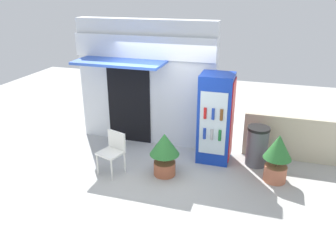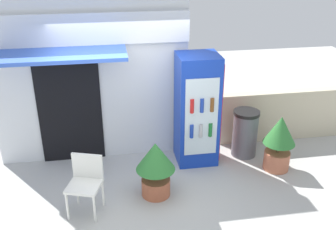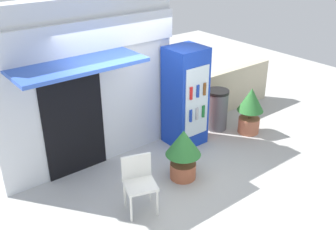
{
  "view_description": "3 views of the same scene",
  "coord_description": "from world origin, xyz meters",
  "px_view_note": "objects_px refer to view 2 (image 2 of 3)",
  "views": [
    {
      "loc": [
        2.09,
        -5.73,
        3.64
      ],
      "look_at": [
        0.24,
        0.41,
        1.17
      ],
      "focal_mm": 35.39,
      "sensor_mm": 36.0,
      "label": 1
    },
    {
      "loc": [
        -0.35,
        -5.09,
        3.76
      ],
      "look_at": [
        0.56,
        0.41,
        1.18
      ],
      "focal_mm": 41.73,
      "sensor_mm": 36.0,
      "label": 2
    },
    {
      "loc": [
        -3.41,
        -4.25,
        3.91
      ],
      "look_at": [
        0.19,
        0.29,
        1.13
      ],
      "focal_mm": 41.2,
      "sensor_mm": 36.0,
      "label": 3
    }
  ],
  "objects_px": {
    "drink_cooler": "(197,110)",
    "potted_plant_near_shop": "(156,164)",
    "trash_bin": "(245,133)",
    "potted_plant_curbside": "(279,139)",
    "plastic_chair": "(86,179)"
  },
  "relations": [
    {
      "from": "potted_plant_curbside",
      "to": "plastic_chair",
      "type": "bearing_deg",
      "value": -169.4
    },
    {
      "from": "drink_cooler",
      "to": "potted_plant_curbside",
      "type": "xyz_separation_m",
      "value": [
        1.32,
        -0.55,
        -0.41
      ]
    },
    {
      "from": "plastic_chair",
      "to": "potted_plant_curbside",
      "type": "bearing_deg",
      "value": 10.6
    },
    {
      "from": "potted_plant_curbside",
      "to": "drink_cooler",
      "type": "bearing_deg",
      "value": 157.62
    },
    {
      "from": "plastic_chair",
      "to": "trash_bin",
      "type": "distance_m",
      "value": 3.08
    },
    {
      "from": "plastic_chair",
      "to": "potted_plant_near_shop",
      "type": "height_order",
      "value": "potted_plant_near_shop"
    },
    {
      "from": "drink_cooler",
      "to": "potted_plant_curbside",
      "type": "distance_m",
      "value": 1.49
    },
    {
      "from": "plastic_chair",
      "to": "potted_plant_near_shop",
      "type": "distance_m",
      "value": 1.07
    },
    {
      "from": "potted_plant_curbside",
      "to": "potted_plant_near_shop",
      "type": "bearing_deg",
      "value": -169.28
    },
    {
      "from": "potted_plant_near_shop",
      "to": "potted_plant_curbside",
      "type": "distance_m",
      "value": 2.23
    },
    {
      "from": "potted_plant_near_shop",
      "to": "trash_bin",
      "type": "height_order",
      "value": "potted_plant_near_shop"
    },
    {
      "from": "plastic_chair",
      "to": "potted_plant_near_shop",
      "type": "xyz_separation_m",
      "value": [
        1.05,
        0.19,
        0.03
      ]
    },
    {
      "from": "trash_bin",
      "to": "potted_plant_curbside",
      "type": "bearing_deg",
      "value": -54.77
    },
    {
      "from": "drink_cooler",
      "to": "potted_plant_near_shop",
      "type": "height_order",
      "value": "drink_cooler"
    },
    {
      "from": "drink_cooler",
      "to": "potted_plant_near_shop",
      "type": "bearing_deg",
      "value": -132.17
    }
  ]
}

